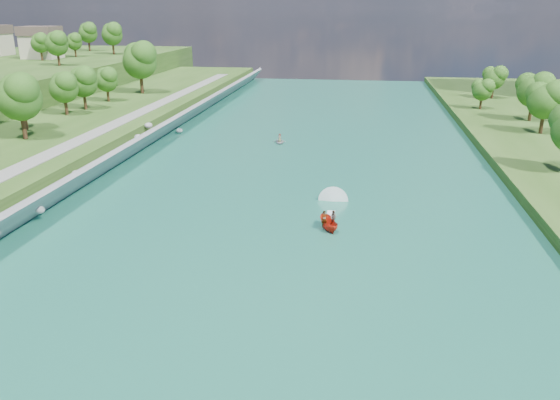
# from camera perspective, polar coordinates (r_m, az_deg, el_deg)

# --- Properties ---
(ground) EXTENTS (260.00, 260.00, 0.00)m
(ground) POSITION_cam_1_polar(r_m,az_deg,el_deg) (45.82, -3.21, -9.27)
(ground) COLOR #2D5119
(ground) RESTS_ON ground
(river_water) EXTENTS (55.00, 240.00, 0.10)m
(river_water) POSITION_cam_1_polar(r_m,az_deg,el_deg) (63.79, 0.40, -0.68)
(river_water) COLOR #19604F
(river_water) RESTS_ON ground
(ridge_west) EXTENTS (60.00, 120.00, 9.00)m
(ridge_west) POSITION_cam_1_polar(r_m,az_deg,el_deg) (163.15, -25.94, 11.38)
(ridge_west) COLOR #2D5119
(ridge_west) RESTS_ON ground
(riprap_bank) EXTENTS (3.54, 236.00, 4.05)m
(riprap_bank) POSITION_cam_1_polar(r_m,az_deg,el_deg) (70.86, -20.86, 1.59)
(riprap_bank) COLOR slate
(riprap_bank) RESTS_ON ground
(riverside_path) EXTENTS (3.00, 200.00, 0.10)m
(riverside_path) POSITION_cam_1_polar(r_m,az_deg,el_deg) (74.40, -25.26, 3.20)
(riverside_path) COLOR gray
(riverside_path) RESTS_ON berm_west
(ridge_houses) EXTENTS (29.50, 29.50, 8.40)m
(ridge_houses) POSITION_cam_1_polar(r_m,az_deg,el_deg) (170.05, -27.22, 14.46)
(ridge_houses) COLOR beige
(ridge_houses) RESTS_ON ridge_west
(trees_ridge) EXTENTS (21.95, 67.93, 10.67)m
(trees_ridge) POSITION_cam_1_polar(r_m,az_deg,el_deg) (166.13, -20.93, 15.37)
(trees_ridge) COLOR #224F15
(trees_ridge) RESTS_ON ridge_west
(motorboat) EXTENTS (3.60, 18.71, 2.14)m
(motorboat) POSITION_cam_1_polar(r_m,az_deg,el_deg) (59.09, 5.22, -1.78)
(motorboat) COLOR red
(motorboat) RESTS_ON river_water
(raft) EXTENTS (2.65, 3.35, 1.63)m
(raft) POSITION_cam_1_polar(r_m,az_deg,el_deg) (93.90, -0.04, 6.19)
(raft) COLOR #94969C
(raft) RESTS_ON river_water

